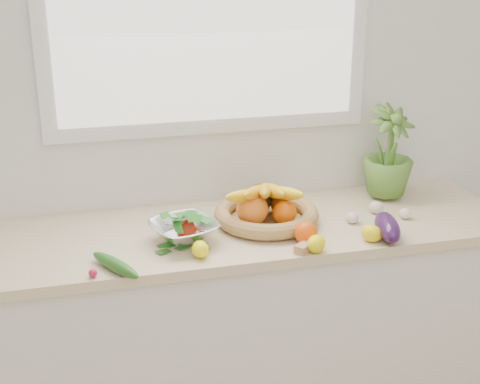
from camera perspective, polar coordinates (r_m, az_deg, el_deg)
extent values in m
cube|color=white|center=(2.70, -2.72, 8.24)|extent=(4.50, 0.02, 2.70)
cube|color=silver|center=(2.78, -1.12, -11.98)|extent=(2.20, 0.58, 0.86)
cube|color=beige|center=(2.57, -1.19, -3.49)|extent=(2.24, 0.62, 0.04)
sphere|color=#EA4A07|center=(2.42, 5.65, -3.50)|extent=(0.09, 0.09, 0.08)
ellipsoid|color=#FFF90D|center=(2.32, -3.42, -4.89)|extent=(0.06, 0.07, 0.06)
ellipsoid|color=#F9EE0D|center=(2.37, 6.52, -4.41)|extent=(0.10, 0.10, 0.06)
ellipsoid|color=yellow|center=(2.48, 11.15, -3.48)|extent=(0.10, 0.10, 0.06)
sphere|color=#AB1F0D|center=(2.46, -4.58, -3.15)|extent=(0.09, 0.09, 0.08)
cube|color=tan|center=(2.38, 5.65, -4.65)|extent=(0.10, 0.09, 0.03)
ellipsoid|color=silver|center=(2.74, 11.52, -1.30)|extent=(0.06, 0.06, 0.05)
ellipsoid|color=silver|center=(2.63, 9.56, -2.18)|extent=(0.05, 0.05, 0.04)
ellipsoid|color=silver|center=(2.71, 13.92, -1.80)|extent=(0.06, 0.06, 0.04)
ellipsoid|color=#2E103D|center=(2.51, 12.45, -2.95)|extent=(0.13, 0.23, 0.09)
ellipsoid|color=#1B5B1B|center=(2.26, -10.60, -6.14)|extent=(0.17, 0.24, 0.05)
sphere|color=#C41844|center=(2.25, -12.45, -6.78)|extent=(0.04, 0.04, 0.03)
imported|color=#558630|center=(2.86, 12.56, 3.43)|extent=(0.27, 0.27, 0.38)
cylinder|color=tan|center=(2.60, 2.26, -2.48)|extent=(0.43, 0.43, 0.01)
torus|color=tan|center=(2.59, 2.27, -1.90)|extent=(0.51, 0.51, 0.06)
sphere|color=orange|center=(2.54, 1.06, -1.50)|extent=(0.15, 0.15, 0.12)
sphere|color=#F16107|center=(2.55, 3.81, -1.75)|extent=(0.12, 0.12, 0.09)
sphere|color=orange|center=(2.65, 3.56, -0.95)|extent=(0.11, 0.11, 0.09)
ellipsoid|color=black|center=(2.64, 1.64, -0.57)|extent=(0.12, 0.12, 0.12)
ellipsoid|color=yellow|center=(2.53, 0.74, -0.35)|extent=(0.25, 0.19, 0.12)
ellipsoid|color=#F4A414|center=(2.54, 1.42, -0.02)|extent=(0.19, 0.25, 0.12)
ellipsoid|color=gold|center=(2.54, 2.15, 0.13)|extent=(0.12, 0.27, 0.12)
ellipsoid|color=gold|center=(2.56, 2.80, 0.10)|extent=(0.05, 0.27, 0.12)
ellipsoid|color=yellow|center=(2.57, 3.55, -0.10)|extent=(0.14, 0.27, 0.12)
cylinder|color=white|center=(2.45, -4.78, -4.05)|extent=(0.12, 0.12, 0.02)
imported|color=silver|center=(2.43, -4.81, -3.22)|extent=(0.30, 0.30, 0.06)
ellipsoid|color=#216218|center=(2.42, -4.83, -2.39)|extent=(0.23, 0.23, 0.07)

